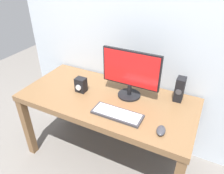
% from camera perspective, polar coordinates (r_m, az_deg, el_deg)
% --- Properties ---
extents(ground_plane, '(6.00, 6.00, 0.00)m').
position_cam_1_polar(ground_plane, '(2.34, -1.11, -17.46)').
color(ground_plane, slate).
extents(desk, '(1.53, 0.72, 0.72)m').
position_cam_1_polar(desk, '(1.91, -1.31, -4.92)').
color(desk, brown).
rests_on(desk, ground_plane).
extents(monitor, '(0.51, 0.20, 0.42)m').
position_cam_1_polar(monitor, '(1.78, 5.03, 3.88)').
color(monitor, black).
rests_on(monitor, desk).
extents(keyboard_primary, '(0.40, 0.15, 0.02)m').
position_cam_1_polar(keyboard_primary, '(1.66, 1.41, -7.25)').
color(keyboard_primary, '#333338').
rests_on(keyboard_primary, desk).
extents(mouse, '(0.08, 0.12, 0.03)m').
position_cam_1_polar(mouse, '(1.55, 13.03, -11.31)').
color(mouse, '#333338').
rests_on(mouse, desk).
extents(speaker_right, '(0.07, 0.10, 0.21)m').
position_cam_1_polar(speaker_right, '(1.86, 17.73, -0.59)').
color(speaker_right, black).
rests_on(speaker_right, desk).
extents(audio_controller, '(0.09, 0.09, 0.13)m').
position_cam_1_polar(audio_controller, '(1.93, -8.36, 0.56)').
color(audio_controller, black).
rests_on(audio_controller, desk).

